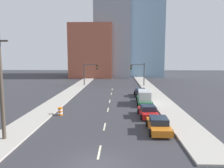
{
  "coord_description": "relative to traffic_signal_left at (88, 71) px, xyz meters",
  "views": [
    {
      "loc": [
        1.44,
        -13.46,
        7.07
      ],
      "look_at": [
        0.22,
        25.07,
        2.2
      ],
      "focal_mm": 35.0,
      "sensor_mm": 36.0,
      "label": 1
    }
  ],
  "objects": [
    {
      "name": "building_brick_left",
      "position": [
        -1.81,
        24.69,
        5.27
      ],
      "size": [
        14.0,
        16.0,
        17.64
      ],
      "color": "#9E513D",
      "rests_on": "ground"
    },
    {
      "name": "sedan_red",
      "position": [
        10.84,
        -26.83,
        -2.93
      ],
      "size": [
        2.27,
        4.43,
        1.36
      ],
      "rotation": [
        0.0,
        0.0,
        0.05
      ],
      "color": "red",
      "rests_on": "ground"
    },
    {
      "name": "lane_stripe_at_2m",
      "position": [
        5.96,
        -36.64,
        -3.55
      ],
      "size": [
        0.16,
        2.4,
        0.01
      ],
      "primitive_type": "cube",
      "color": "beige",
      "rests_on": "ground"
    },
    {
      "name": "box_truck_green",
      "position": [
        11.19,
        -19.8,
        -2.59
      ],
      "size": [
        2.41,
        6.19,
        2.03
      ],
      "rotation": [
        0.0,
        0.0,
        -0.04
      ],
      "color": "#1E6033",
      "rests_on": "ground"
    },
    {
      "name": "building_office_center",
      "position": [
        5.16,
        28.69,
        9.27
      ],
      "size": [
        12.0,
        20.0,
        25.64
      ],
      "color": "gray",
      "rests_on": "ground"
    },
    {
      "name": "traffic_barrel",
      "position": [
        0.31,
        -26.54,
        -3.08
      ],
      "size": [
        0.56,
        0.56,
        0.95
      ],
      "color": "orange",
      "rests_on": "ground"
    },
    {
      "name": "lane_stripe_at_15m",
      "position": [
        5.96,
        -23.71,
        -3.55
      ],
      "size": [
        0.16,
        2.4,
        0.01
      ],
      "primitive_type": "cube",
      "color": "beige",
      "rests_on": "ground"
    },
    {
      "name": "lane_stripe_at_21m",
      "position": [
        5.96,
        -18.05,
        -3.55
      ],
      "size": [
        0.16,
        2.4,
        0.01
      ],
      "primitive_type": "cube",
      "color": "beige",
      "rests_on": "ground"
    },
    {
      "name": "sedan_black",
      "position": [
        11.28,
        -13.38,
        -2.92
      ],
      "size": [
        2.2,
        4.62,
        1.38
      ],
      "rotation": [
        0.0,
        0.0,
        0.03
      ],
      "color": "black",
      "rests_on": "ground"
    },
    {
      "name": "building_glass_right",
      "position": [
        16.37,
        32.69,
        17.37
      ],
      "size": [
        13.0,
        20.0,
        41.85
      ],
      "color": "#7A9EB7",
      "rests_on": "ground"
    },
    {
      "name": "utility_pole_left_near",
      "position": [
        -2.29,
        -34.63,
        1.13
      ],
      "size": [
        1.6,
        0.32,
        9.11
      ],
      "color": "#473D33",
      "rests_on": "ground"
    },
    {
      "name": "sedan_orange",
      "position": [
        11.18,
        -31.94,
        -2.92
      ],
      "size": [
        2.19,
        4.51,
        1.37
      ],
      "rotation": [
        0.0,
        0.0,
        -0.02
      ],
      "color": "orange",
      "rests_on": "ground"
    },
    {
      "name": "lane_stripe_at_28m",
      "position": [
        5.96,
        -10.96,
        -3.55
      ],
      "size": [
        0.16,
        2.4,
        0.01
      ],
      "primitive_type": "cube",
      "color": "beige",
      "rests_on": "ground"
    },
    {
      "name": "traffic_signal_right",
      "position": [
        12.43,
        0.0,
        0.0
      ],
      "size": [
        3.39,
        0.35,
        5.55
      ],
      "color": "#38383D",
      "rests_on": "ground"
    },
    {
      "name": "ground_plane",
      "position": [
        5.96,
        -38.64,
        -3.55
      ],
      "size": [
        200.0,
        200.0,
        0.0
      ],
      "primitive_type": "plane",
      "color": "#333338"
    },
    {
      "name": "lane_stripe_at_8m",
      "position": [
        5.96,
        -30.68,
        -3.55
      ],
      "size": [
        0.16,
        2.4,
        0.01
      ],
      "primitive_type": "cube",
      "color": "beige",
      "rests_on": "ground"
    },
    {
      "name": "lane_stripe_at_33m",
      "position": [
        5.96,
        -5.42,
        -3.55
      ],
      "size": [
        0.16,
        2.4,
        0.01
      ],
      "primitive_type": "cube",
      "color": "beige",
      "rests_on": "ground"
    },
    {
      "name": "sidewalk_left",
      "position": [
        -2.2,
        7.02,
        -3.47
      ],
      "size": [
        3.25,
        91.3,
        0.17
      ],
      "color": "#ADA89E",
      "rests_on": "ground"
    },
    {
      "name": "traffic_signal_left",
      "position": [
        0.0,
        0.0,
        0.0
      ],
      "size": [
        3.39,
        0.35,
        5.55
      ],
      "color": "#38383D",
      "rests_on": "ground"
    },
    {
      "name": "sidewalk_right",
      "position": [
        14.11,
        7.02,
        -3.47
      ],
      "size": [
        3.25,
        91.3,
        0.17
      ],
      "color": "#ADA89E",
      "rests_on": "ground"
    }
  ]
}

